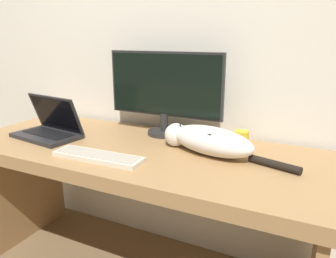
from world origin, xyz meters
The scene contains 7 objects.
wall_back centered at (0.00, 0.76, 1.30)m, with size 6.40×0.06×2.60m.
desk centered at (0.00, 0.35, 0.59)m, with size 1.74×0.70×0.73m.
monitor centered at (0.03, 0.60, 0.97)m, with size 0.63×0.18×0.43m.
laptop centered at (-0.48, 0.30, 0.77)m, with size 0.37×0.25×0.21m.
external_keyboard centered at (-0.06, 0.15, 0.74)m, with size 0.41×0.12×0.02m.
cat centered at (0.34, 0.42, 0.79)m, with size 0.63×0.29×0.12m.
small_toy centered at (0.44, 0.63, 0.76)m, with size 0.06×0.06×0.06m.
Camera 1 is at (0.78, -0.90, 1.23)m, focal length 35.00 mm.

